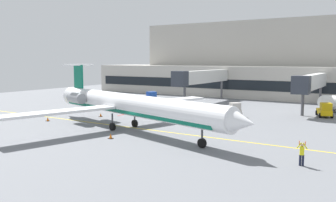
% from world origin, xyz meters
% --- Properties ---
extents(ground, '(120.00, 120.00, 0.11)m').
position_xyz_m(ground, '(-0.00, 0.00, -0.05)').
color(ground, slate).
extents(terminal_building, '(78.51, 15.58, 17.11)m').
position_xyz_m(terminal_building, '(-5.11, 48.35, 6.68)').
color(terminal_building, '#B7B2A8').
rests_on(terminal_building, ground).
extents(jet_bridge_west, '(2.40, 19.46, 6.01)m').
position_xyz_m(jet_bridge_west, '(12.68, 29.53, 4.64)').
color(jet_bridge_west, silver).
rests_on(jet_bridge_west, ground).
extents(jet_bridge_east, '(2.40, 20.25, 6.38)m').
position_xyz_m(jet_bridge_east, '(-7.05, 29.13, 5.00)').
color(jet_bridge_east, silver).
rests_on(jet_bridge_east, ground).
extents(regional_jet, '(34.00, 28.06, 7.68)m').
position_xyz_m(regional_jet, '(-2.52, 0.81, 3.00)').
color(regional_jet, white).
rests_on(regional_jet, ground).
extents(baggage_tug, '(2.87, 4.04, 2.15)m').
position_xyz_m(baggage_tug, '(15.73, 23.63, 0.97)').
color(baggage_tug, '#E5B20C').
rests_on(baggage_tug, ground).
extents(pushback_tractor, '(3.28, 3.16, 2.03)m').
position_xyz_m(pushback_tractor, '(4.03, 17.54, 0.91)').
color(pushback_tractor, silver).
rests_on(pushback_tractor, ground).
extents(belt_loader, '(3.16, 4.41, 2.07)m').
position_xyz_m(belt_loader, '(-16.57, 24.82, 0.94)').
color(belt_loader, '#1E4CB2').
rests_on(belt_loader, ground).
extents(marshaller, '(0.83, 0.34, 1.97)m').
position_xyz_m(marshaller, '(18.15, -3.45, 1.01)').
color(marshaller, '#191E33').
rests_on(marshaller, ground).
extents(safety_cone_alpha, '(0.47, 0.47, 0.55)m').
position_xyz_m(safety_cone_alpha, '(-1.05, -4.00, 0.25)').
color(safety_cone_alpha, orange).
rests_on(safety_cone_alpha, ground).
extents(safety_cone_bravo, '(0.47, 0.47, 0.55)m').
position_xyz_m(safety_cone_bravo, '(-12.16, 6.50, 0.25)').
color(safety_cone_bravo, orange).
rests_on(safety_cone_bravo, ground).
extents(safety_cone_charlie, '(0.47, 0.47, 0.55)m').
position_xyz_m(safety_cone_charlie, '(-15.63, -0.19, 0.25)').
color(safety_cone_charlie, orange).
rests_on(safety_cone_charlie, ground).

